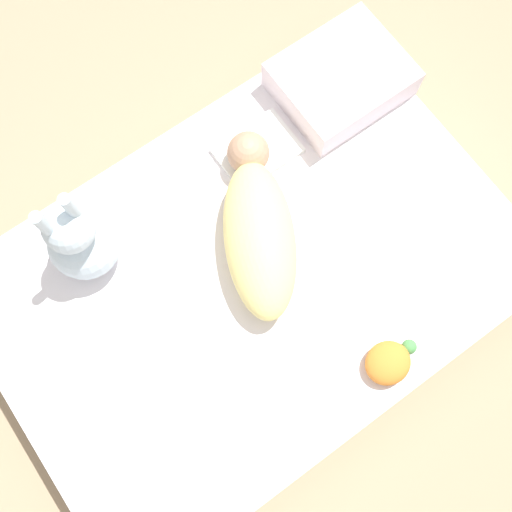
# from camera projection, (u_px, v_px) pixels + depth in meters

# --- Properties ---
(ground_plane) EXTENTS (12.00, 12.00, 0.00)m
(ground_plane) POSITION_uv_depth(u_px,v_px,m) (253.00, 290.00, 1.99)
(ground_plane) COLOR #9E8466
(bed_mattress) EXTENTS (1.55, 1.07, 0.23)m
(bed_mattress) POSITION_uv_depth(u_px,v_px,m) (253.00, 282.00, 1.88)
(bed_mattress) COLOR white
(bed_mattress) RESTS_ON ground_plane
(burp_cloth) EXTENTS (0.24, 0.18, 0.02)m
(burp_cloth) POSITION_uv_depth(u_px,v_px,m) (257.00, 150.00, 1.87)
(burp_cloth) COLOR white
(burp_cloth) RESTS_ON bed_mattress
(swaddled_baby) EXTENTS (0.41, 0.57, 0.17)m
(swaddled_baby) POSITION_uv_depth(u_px,v_px,m) (258.00, 229.00, 1.73)
(swaddled_baby) COLOR #EFDB7F
(swaddled_baby) RESTS_ON bed_mattress
(pillow) EXTENTS (0.39, 0.32, 0.11)m
(pillow) POSITION_uv_depth(u_px,v_px,m) (341.00, 79.00, 1.88)
(pillow) COLOR white
(pillow) RESTS_ON bed_mattress
(bunny_plush) EXTENTS (0.20, 0.20, 0.40)m
(bunny_plush) POSITION_uv_depth(u_px,v_px,m) (80.00, 240.00, 1.65)
(bunny_plush) COLOR silver
(bunny_plush) RESTS_ON bed_mattress
(turtle_plush) EXTENTS (0.17, 0.12, 0.07)m
(turtle_plush) POSITION_uv_depth(u_px,v_px,m) (389.00, 362.00, 1.67)
(turtle_plush) COLOR orange
(turtle_plush) RESTS_ON bed_mattress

